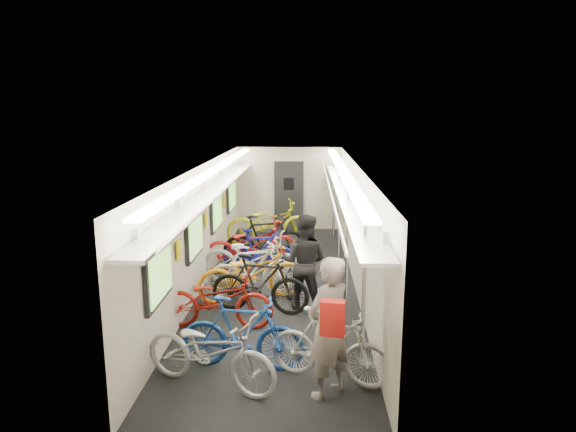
# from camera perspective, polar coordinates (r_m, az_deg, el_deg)

# --- Properties ---
(train_car_shell) EXTENTS (10.00, 10.00, 10.00)m
(train_car_shell) POSITION_cam_1_polar(r_m,az_deg,el_deg) (10.65, -2.73, 2.06)
(train_car_shell) COLOR black
(train_car_shell) RESTS_ON ground
(bicycle_0) EXTENTS (1.97, 1.31, 0.98)m
(bicycle_0) POSITION_cam_1_polar(r_m,az_deg,el_deg) (6.66, -8.61, -14.65)
(bicycle_0) COLOR #ADABB0
(bicycle_0) RESTS_ON ground
(bicycle_1) EXTENTS (1.74, 0.67, 1.02)m
(bicycle_1) POSITION_cam_1_polar(r_m,az_deg,el_deg) (7.05, -5.16, -12.86)
(bicycle_1) COLOR navy
(bicycle_1) RESTS_ON ground
(bicycle_2) EXTENTS (1.83, 0.68, 0.95)m
(bicycle_2) POSITION_cam_1_polar(r_m,az_deg,el_deg) (8.35, -7.91, -9.19)
(bicycle_2) COLOR maroon
(bicycle_2) RESTS_ON ground
(bicycle_3) EXTENTS (1.78, 0.76, 1.04)m
(bicycle_3) POSITION_cam_1_polar(r_m,az_deg,el_deg) (8.86, -3.16, -7.55)
(bicycle_3) COLOR black
(bicycle_3) RESTS_ON ground
(bicycle_4) EXTENTS (2.11, 1.34, 1.05)m
(bicycle_4) POSITION_cam_1_polar(r_m,az_deg,el_deg) (9.42, -4.07, -6.34)
(bicycle_4) COLOR orange
(bicycle_4) RESTS_ON ground
(bicycle_5) EXTENTS (1.80, 0.98, 1.04)m
(bicycle_5) POSITION_cam_1_polar(r_m,az_deg,el_deg) (9.64, -4.00, -5.95)
(bicycle_5) COLOR silver
(bicycle_5) RESTS_ON ground
(bicycle_6) EXTENTS (2.16, 1.09, 1.08)m
(bicycle_6) POSITION_cam_1_polar(r_m,az_deg,el_deg) (10.26, -3.94, -4.73)
(bicycle_6) COLOR #9F9EA3
(bicycle_6) RESTS_ON ground
(bicycle_7) EXTENTS (1.65, 0.67, 0.96)m
(bicycle_7) POSITION_cam_1_polar(r_m,az_deg,el_deg) (10.97, -3.23, -3.96)
(bicycle_7) COLOR navy
(bicycle_7) RESTS_ON ground
(bicycle_8) EXTENTS (2.26, 1.48, 1.12)m
(bicycle_8) POSITION_cam_1_polar(r_m,az_deg,el_deg) (11.18, -4.11, -3.25)
(bicycle_8) COLOR #9C1111
(bicycle_8) RESTS_ON ground
(bicycle_9) EXTENTS (1.99, 1.20, 1.15)m
(bicycle_9) POSITION_cam_1_polar(r_m,az_deg,el_deg) (11.57, -2.62, -2.63)
(bicycle_9) COLOR black
(bicycle_9) RESTS_ON ground
(bicycle_10) EXTENTS (2.31, 1.23, 1.15)m
(bicycle_10) POSITION_cam_1_polar(r_m,az_deg,el_deg) (13.28, -2.11, -0.76)
(bicycle_10) COLOR #BAB511
(bicycle_10) RESTS_ON ground
(bicycle_11) EXTENTS (1.68, 0.99, 0.97)m
(bicycle_11) POSITION_cam_1_polar(r_m,az_deg,el_deg) (6.75, 4.70, -14.23)
(bicycle_11) COLOR silver
(bicycle_11) RESTS_ON ground
(passenger_near) EXTENTS (0.76, 0.75, 1.76)m
(passenger_near) POSITION_cam_1_polar(r_m,az_deg,el_deg) (6.29, 4.50, -12.26)
(passenger_near) COLOR gray
(passenger_near) RESTS_ON ground
(passenger_mid) EXTENTS (0.96, 0.83, 1.70)m
(passenger_mid) POSITION_cam_1_polar(r_m,az_deg,el_deg) (8.93, 1.80, -5.15)
(passenger_mid) COLOR black
(passenger_mid) RESTS_ON ground
(backpack) EXTENTS (0.28, 0.18, 0.38)m
(backpack) POSITION_cam_1_polar(r_m,az_deg,el_deg) (5.54, 4.99, -11.21)
(backpack) COLOR red
(backpack) RESTS_ON passenger_near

